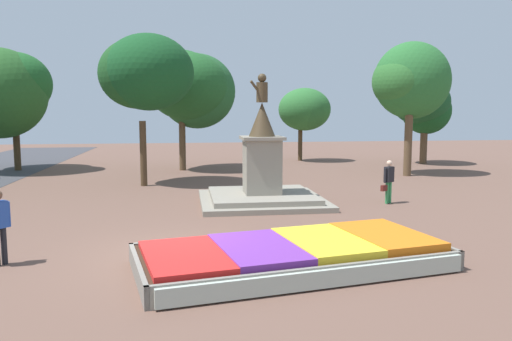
% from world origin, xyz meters
% --- Properties ---
extents(ground_plane, '(86.44, 86.44, 0.00)m').
position_xyz_m(ground_plane, '(0.00, 0.00, 0.00)').
color(ground_plane, brown).
extents(flower_planter, '(7.39, 4.41, 0.59)m').
position_xyz_m(flower_planter, '(2.72, -1.39, 0.27)').
color(flower_planter, '#38281C').
rests_on(flower_planter, ground_plane).
extents(statue_monument, '(4.69, 4.69, 4.89)m').
position_xyz_m(statue_monument, '(3.19, 6.54, 0.96)').
color(statue_monument, gray).
rests_on(statue_monument, ground_plane).
extents(pedestrian_with_handbag, '(0.65, 0.48, 1.65)m').
position_xyz_m(pedestrian_with_handbag, '(7.93, 5.73, 0.93)').
color(pedestrian_with_handbag, '#338C4C').
rests_on(pedestrian_with_handbag, ground_plane).
extents(park_tree_far_left, '(3.64, 3.22, 5.08)m').
position_xyz_m(park_tree_far_left, '(8.61, 21.74, 3.59)').
color(park_tree_far_left, '#4C3823').
rests_on(park_tree_far_left, ground_plane).
extents(park_tree_behind_statue, '(4.27, 3.59, 7.23)m').
position_xyz_m(park_tree_behind_statue, '(12.37, 13.85, 5.11)').
color(park_tree_behind_statue, brown).
rests_on(park_tree_behind_statue, ground_plane).
extents(park_tree_far_right, '(5.23, 5.50, 7.07)m').
position_xyz_m(park_tree_far_right, '(0.67, 18.03, 4.90)').
color(park_tree_far_right, brown).
rests_on(park_tree_far_right, ground_plane).
extents(park_tree_street_side, '(4.04, 3.86, 5.63)m').
position_xyz_m(park_tree_street_side, '(15.90, 19.09, 3.84)').
color(park_tree_street_side, brown).
rests_on(park_tree_street_side, ground_plane).
extents(park_tree_mid_canopy, '(5.49, 6.50, 7.04)m').
position_xyz_m(park_tree_mid_canopy, '(-9.95, 18.58, 4.60)').
color(park_tree_mid_canopy, '#4C3823').
rests_on(park_tree_mid_canopy, ground_plane).
extents(park_tree_distant, '(4.43, 4.52, 7.10)m').
position_xyz_m(park_tree_distant, '(-1.51, 12.04, 5.30)').
color(park_tree_distant, '#4C3823').
rests_on(park_tree_distant, ground_plane).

